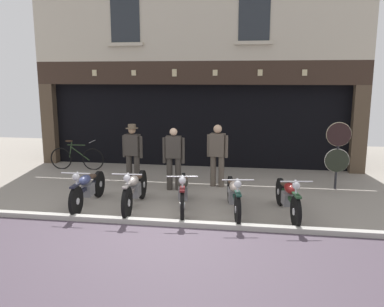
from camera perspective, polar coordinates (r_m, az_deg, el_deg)
ground at (r=7.01m, az=-6.92°, el=-13.44°), size 22.20×22.00×0.18m
shop_facade at (r=14.32m, az=1.59°, el=6.16°), size 10.50×4.42×5.89m
motorcycle_left at (r=9.18m, az=-14.68°, el=-4.74°), size 0.62×1.98×0.91m
motorcycle_center_left at (r=8.82m, az=-8.16°, el=-5.02°), size 0.62×2.08×0.93m
motorcycle_center at (r=8.63m, az=-1.30°, el=-5.36°), size 0.62×2.02×0.91m
motorcycle_center_right at (r=8.47m, az=6.00°, el=-5.80°), size 0.62×2.00×0.90m
motorcycle_right at (r=8.51m, az=13.55°, el=-5.96°), size 0.62×1.94×0.91m
salesman_left at (r=10.51m, az=-8.48°, el=0.19°), size 0.56×0.32×1.64m
shopkeeper_center at (r=10.04m, az=-2.63°, el=-0.39°), size 0.56×0.26×1.59m
salesman_right at (r=10.36m, az=3.65°, el=0.15°), size 0.55×0.28×1.63m
tyre_sign_pole at (r=10.72m, az=20.10°, el=0.68°), size 0.62×0.06×1.72m
advert_board_near at (r=13.03m, az=-6.76°, el=6.19°), size 0.66×0.03×1.12m
leaning_bicycle at (r=12.87m, az=-16.15°, el=-0.57°), size 1.72×0.50×0.93m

